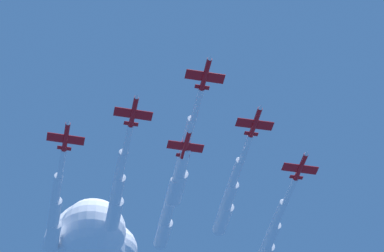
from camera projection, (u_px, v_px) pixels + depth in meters
jet_lead at (183, 161)px, 199.53m from camera, size 48.44×17.22×3.69m
jet_port_inner at (230, 196)px, 206.96m from camera, size 45.68×16.21×3.66m
jet_starboard_inner at (118, 190)px, 202.14m from camera, size 46.66×16.17×3.68m
jet_port_mid at (168, 212)px, 212.58m from camera, size 44.55×15.91×3.67m
jet_starboard_mid at (271, 236)px, 216.31m from camera, size 47.16×16.66×3.66m
jet_port_outer at (55, 213)px, 208.66m from camera, size 48.36×16.00×3.66m
cloud_puff at (87, 247)px, 230.21m from camera, size 39.21×26.61×24.60m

